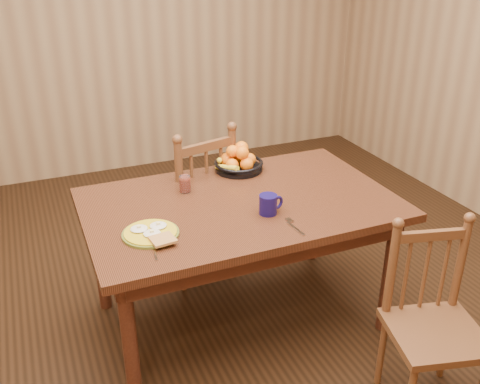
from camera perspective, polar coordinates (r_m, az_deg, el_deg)
name	(u,v)px	position (r m, az deg, el deg)	size (l,w,h in m)	color
room	(240,87)	(2.58, 0.00, 11.12)	(4.52, 5.02, 2.72)	black
dining_table	(240,215)	(2.82, 0.00, -2.47)	(1.60, 1.00, 0.75)	black
chair_far	(194,204)	(3.35, -4.90, -1.31)	(0.54, 0.53, 1.00)	#522B18
chair_near	(433,325)	(2.60, 19.87, -13.17)	(0.48, 0.47, 0.88)	#522B18
breakfast_plate	(151,233)	(2.50, -9.45, -4.33)	(0.26, 0.29, 0.04)	#59601E
fork	(293,226)	(2.55, 5.71, -3.58)	(0.04, 0.18, 0.00)	silver
spoon	(150,248)	(2.40, -9.55, -5.91)	(0.05, 0.16, 0.01)	silver
coffee_mug	(269,204)	(2.64, 3.11, -1.30)	(0.13, 0.09, 0.10)	#100A3C
juice_glass	(185,184)	(2.88, -5.89, 0.81)	(0.06, 0.06, 0.09)	silver
fruit_bowl	(238,161)	(3.14, -0.18, 3.30)	(0.29, 0.29, 0.17)	black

